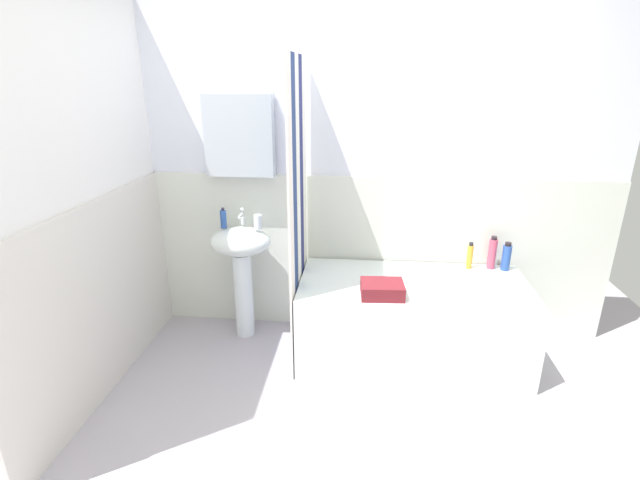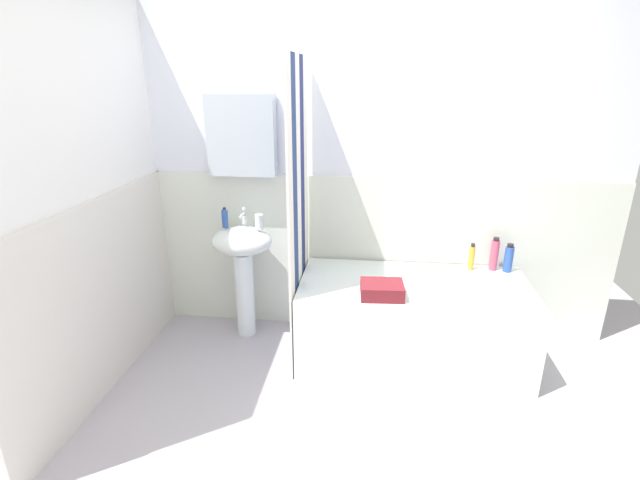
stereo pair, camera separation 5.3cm
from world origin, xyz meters
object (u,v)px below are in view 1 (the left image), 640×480
at_px(sink, 241,258).
at_px(soap_dispenser, 223,219).
at_px(conditioner_bottle, 492,253).
at_px(body_wash_bottle, 470,256).
at_px(toothbrush_cup, 258,222).
at_px(bathtub, 411,320).
at_px(towel_folded, 382,289).
at_px(shampoo_bottle, 506,257).

bearing_deg(sink, soap_dispenser, -180.00).
distance_m(conditioner_bottle, body_wash_bottle, 0.16).
bearing_deg(conditioner_bottle, toothbrush_cup, -175.83).
xyz_separation_m(soap_dispenser, bathtub, (1.34, -0.17, -0.64)).
xyz_separation_m(soap_dispenser, towel_folded, (1.12, -0.40, -0.31)).
height_order(soap_dispenser, shampoo_bottle, soap_dispenser).
distance_m(sink, shampoo_bottle, 1.89).
bearing_deg(toothbrush_cup, bathtub, -9.25).
bearing_deg(body_wash_bottle, toothbrush_cup, -176.03).
distance_m(soap_dispenser, body_wash_bottle, 1.77).
relative_size(soap_dispenser, body_wash_bottle, 0.77).
bearing_deg(toothbrush_cup, body_wash_bottle, 3.97).
relative_size(bathtub, conditioner_bottle, 6.28).
height_order(toothbrush_cup, shampoo_bottle, toothbrush_cup).
distance_m(shampoo_bottle, towel_folded, 1.02).
relative_size(soap_dispenser, conditioner_bottle, 0.63).
bearing_deg(bathtub, towel_folded, -134.54).
bearing_deg(body_wash_bottle, sink, -176.23).
height_order(sink, toothbrush_cup, toothbrush_cup).
bearing_deg(shampoo_bottle, toothbrush_cup, -176.71).
bearing_deg(body_wash_bottle, towel_folded, -141.33).
xyz_separation_m(conditioner_bottle, body_wash_bottle, (-0.16, -0.02, -0.02)).
bearing_deg(bathtub, body_wash_bottle, 34.42).
height_order(soap_dispenser, body_wash_bottle, soap_dispenser).
distance_m(sink, soap_dispenser, 0.32).
relative_size(sink, conditioner_bottle, 3.51).
distance_m(toothbrush_cup, towel_folded, 1.00).
relative_size(shampoo_bottle, body_wash_bottle, 1.05).
bearing_deg(body_wash_bottle, conditioner_bottle, 6.07).
height_order(sink, shampoo_bottle, sink).
height_order(toothbrush_cup, body_wash_bottle, toothbrush_cup).
bearing_deg(soap_dispenser, sink, 0.00).
distance_m(shampoo_bottle, conditioner_bottle, 0.10).
bearing_deg(toothbrush_cup, soap_dispenser, -179.15).
distance_m(soap_dispenser, bathtub, 1.49).
distance_m(soap_dispenser, toothbrush_cup, 0.25).
height_order(sink, soap_dispenser, soap_dispenser).
height_order(sink, body_wash_bottle, sink).
bearing_deg(bathtub, toothbrush_cup, 170.75).
distance_m(sink, body_wash_bottle, 1.64).
xyz_separation_m(conditioner_bottle, towel_folded, (-0.79, -0.52, -0.07)).
bearing_deg(towel_folded, bathtub, 45.46).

